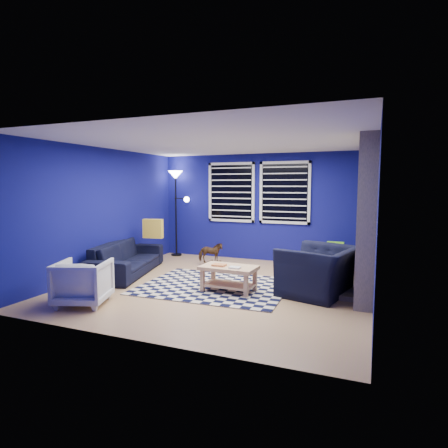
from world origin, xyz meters
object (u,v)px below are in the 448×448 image
object	(u,v)px
armchair_big	(319,271)
cabinet	(335,258)
floor_lamp	(176,186)
tv	(374,204)
coffee_table	(229,273)
sofa	(127,258)
rocking_horse	(211,253)
armchair_bent	(83,282)

from	to	relation	value
armchair_big	cabinet	distance (m)	1.83
cabinet	floor_lamp	world-z (taller)	floor_lamp
armchair_big	tv	bearing A→B (deg)	171.91
coffee_table	tv	bearing A→B (deg)	46.20
tv	coffee_table	world-z (taller)	tv
floor_lamp	tv	bearing A→B (deg)	-3.08
sofa	rocking_horse	distance (m)	1.81
tv	cabinet	bearing A→B (deg)	-176.04
tv	cabinet	world-z (taller)	tv
tv	coffee_table	bearing A→B (deg)	-133.80
tv	armchair_bent	world-z (taller)	tv
tv	sofa	distance (m)	5.03
rocking_horse	cabinet	world-z (taller)	cabinet
sofa	armchair_bent	xyz separation A→B (m)	(0.58, -1.84, 0.02)
armchair_bent	cabinet	bearing A→B (deg)	-151.76
sofa	cabinet	xyz separation A→B (m)	(3.84, 1.80, -0.05)
rocking_horse	floor_lamp	world-z (taller)	floor_lamp
rocking_horse	cabinet	bearing A→B (deg)	-101.22
cabinet	floor_lamp	size ratio (longest dim) A/B	0.32
tv	cabinet	xyz separation A→B (m)	(-0.71, -0.05, -1.13)
coffee_table	armchair_bent	bearing A→B (deg)	-141.47
rocking_horse	coffee_table	bearing A→B (deg)	-169.62
coffee_table	floor_lamp	distance (m)	3.75
armchair_big	floor_lamp	world-z (taller)	floor_lamp
sofa	cabinet	bearing A→B (deg)	-79.39
rocking_horse	cabinet	xyz separation A→B (m)	(2.59, 0.50, -0.03)
tv	sofa	xyz separation A→B (m)	(-4.55, -1.85, -1.08)
tv	rocking_horse	distance (m)	3.52
armchair_bent	floor_lamp	xyz separation A→B (m)	(-0.61, 3.94, 1.41)
armchair_bent	coffee_table	size ratio (longest dim) A/B	0.78
tv	rocking_horse	world-z (taller)	tv
sofa	cabinet	distance (m)	4.24
coffee_table	cabinet	size ratio (longest dim) A/B	1.40
rocking_horse	tv	bearing A→B (deg)	-102.69
tv	sofa	size ratio (longest dim) A/B	0.46
sofa	floor_lamp	bearing A→B (deg)	-13.80
armchair_big	cabinet	size ratio (longest dim) A/B	1.79
sofa	tv	bearing A→B (deg)	-82.37
armchair_bent	rocking_horse	world-z (taller)	armchair_bent
tv	floor_lamp	xyz separation A→B (m)	(-4.57, 0.25, 0.34)
floor_lamp	armchair_bent	bearing A→B (deg)	-81.20
floor_lamp	coffee_table	bearing A→B (deg)	-46.65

